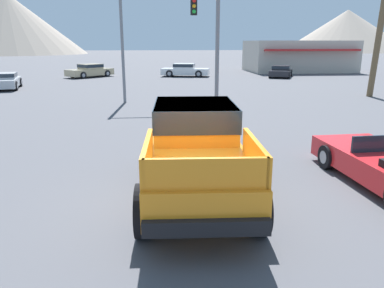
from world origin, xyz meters
TOP-DOWN VIEW (x-y plane):
  - ground_plane at (0.00, 0.00)m, footprint 320.00×320.00m
  - orange_pickup_truck at (0.18, 0.31)m, footprint 2.45×5.24m
  - parked_car_tan at (-6.77, 29.93)m, footprint 4.44×4.39m
  - parked_car_white at (2.36, 29.68)m, footprint 4.86×2.83m
  - parked_car_silver at (-11.28, 20.79)m, footprint 2.54×4.36m
  - parked_car_dark at (11.51, 28.17)m, footprint 3.35×4.50m
  - traffic_light_main at (-0.63, 13.50)m, footprint 4.43×0.38m
  - street_lamp_post at (1.56, 6.02)m, footprint 0.90×0.24m
  - storefront_building at (15.88, 35.30)m, footprint 11.35×8.03m
  - distant_mountain_range at (-15.63, 115.20)m, footprint 185.41×62.15m

SIDE VIEW (x-z plane):
  - ground_plane at x=0.00m, z-range 0.00..0.00m
  - parked_car_dark at x=11.51m, z-range 0.02..1.10m
  - parked_car_silver at x=-11.28m, z-range 0.02..1.16m
  - parked_car_tan at x=-6.77m, z-range 0.01..1.25m
  - parked_car_white at x=2.36m, z-range 0.01..1.26m
  - orange_pickup_truck at x=0.18m, z-range 0.14..2.05m
  - storefront_building at x=15.88m, z-range 0.00..3.42m
  - traffic_light_main at x=-0.63m, z-range 1.19..7.00m
  - street_lamp_post at x=1.56m, z-range 0.76..8.05m
  - distant_mountain_range at x=-15.63m, z-range -1.32..15.62m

